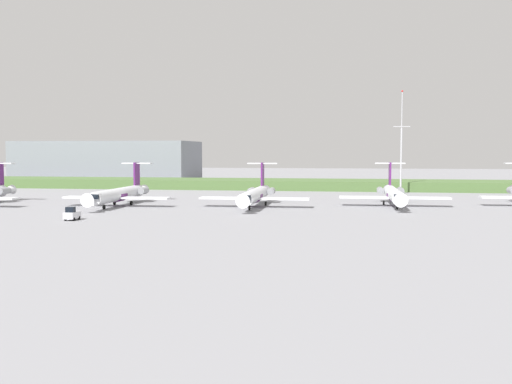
{
  "coord_description": "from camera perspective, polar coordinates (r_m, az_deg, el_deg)",
  "views": [
    {
      "loc": [
        18.01,
        -109.79,
        11.55
      ],
      "look_at": [
        0.0,
        8.58,
        3.0
      ],
      "focal_mm": 40.12,
      "sensor_mm": 36.0,
      "label": 1
    }
  ],
  "objects": [
    {
      "name": "ground_plane",
      "position": [
        141.41,
        1.31,
        -0.6
      ],
      "size": [
        500.0,
        500.0,
        0.0
      ],
      "primitive_type": "plane",
      "color": "gray"
    },
    {
      "name": "antenna_mast",
      "position": [
        159.21,
        14.28,
        3.94
      ],
      "size": [
        4.4,
        0.5,
        27.86
      ],
      "color": "#B2B2B7",
      "rests_on": "ground"
    },
    {
      "name": "baggage_tug",
      "position": [
        100.69,
        -17.89,
        -2.13
      ],
      "size": [
        1.72,
        3.2,
        2.3
      ],
      "color": "silver",
      "rests_on": "ground"
    },
    {
      "name": "distant_hangar",
      "position": [
        226.44,
        -14.5,
        2.97
      ],
      "size": [
        66.3,
        29.99,
        15.28
      ],
      "primitive_type": "cube",
      "color": "gray",
      "rests_on": "ground"
    },
    {
      "name": "regional_jet_third",
      "position": [
        119.44,
        -0.04,
        -0.24
      ],
      "size": [
        22.81,
        31.0,
        9.0
      ],
      "color": "silver",
      "rests_on": "ground"
    },
    {
      "name": "regional_jet_second",
      "position": [
        124.68,
        -13.46,
        -0.17
      ],
      "size": [
        22.81,
        31.0,
        9.0
      ],
      "color": "silver",
      "rests_on": "ground"
    },
    {
      "name": "regional_jet_fourth",
      "position": [
        124.9,
        13.56,
        -0.17
      ],
      "size": [
        22.81,
        31.0,
        9.0
      ],
      "color": "silver",
      "rests_on": "ground"
    },
    {
      "name": "grass_berm",
      "position": [
        176.08,
        2.77,
        0.78
      ],
      "size": [
        320.0,
        20.0,
        2.8
      ],
      "primitive_type": "cube",
      "color": "#4C6B38",
      "rests_on": "ground"
    }
  ]
}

